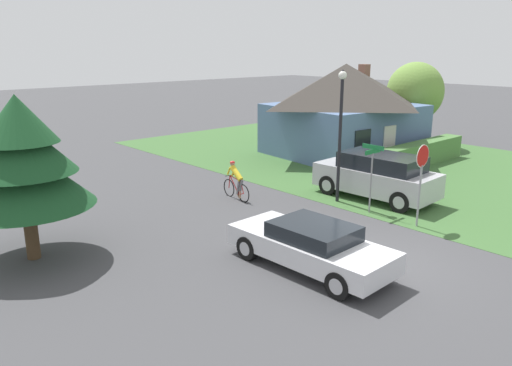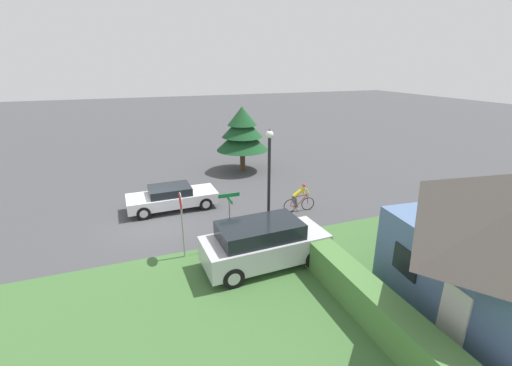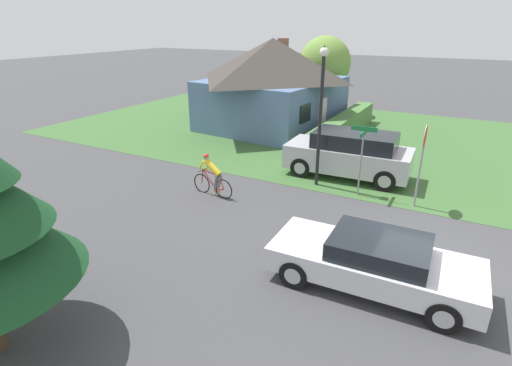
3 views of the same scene
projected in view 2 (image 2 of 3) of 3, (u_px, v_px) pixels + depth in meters
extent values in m
plane|color=#424244|center=(157.00, 223.00, 17.07)|extent=(140.00, 140.00, 0.00)
cube|color=silver|center=(452.00, 320.00, 9.23)|extent=(0.90, 0.15, 2.00)
cube|color=black|center=(405.00, 262.00, 10.92)|extent=(1.10, 0.17, 0.90)
cube|color=#4C7A3D|center=(399.00, 330.00, 9.41)|extent=(10.01, 0.90, 1.18)
cube|color=silver|center=(173.00, 199.00, 18.57)|extent=(2.00, 4.79, 0.58)
cube|color=black|center=(170.00, 190.00, 18.36)|extent=(1.70, 2.21, 0.42)
cylinder|color=black|center=(198.00, 194.00, 19.94)|extent=(0.30, 0.71, 0.70)
cylinder|color=#ADADB2|center=(198.00, 194.00, 19.94)|extent=(0.30, 0.41, 0.41)
cylinder|color=black|center=(206.00, 204.00, 18.51)|extent=(0.30, 0.71, 0.70)
cylinder|color=#ADADB2|center=(206.00, 204.00, 18.51)|extent=(0.30, 0.41, 0.41)
cylinder|color=black|center=(141.00, 202.00, 18.79)|extent=(0.30, 0.71, 0.70)
cylinder|color=#ADADB2|center=(141.00, 202.00, 18.79)|extent=(0.30, 0.41, 0.41)
cylinder|color=black|center=(144.00, 213.00, 17.36)|extent=(0.30, 0.71, 0.70)
cylinder|color=#ADADB2|center=(144.00, 213.00, 17.36)|extent=(0.30, 0.41, 0.41)
torus|color=black|center=(290.00, 206.00, 18.26)|extent=(0.10, 0.74, 0.74)
torus|color=black|center=(308.00, 204.00, 18.51)|extent=(0.10, 0.74, 0.74)
cylinder|color=#B21E1E|center=(295.00, 202.00, 18.27)|extent=(0.05, 0.18, 0.58)
cylinder|color=#B21E1E|center=(301.00, 201.00, 18.34)|extent=(0.09, 0.64, 0.69)
cylinder|color=#B21E1E|center=(300.00, 196.00, 18.23)|extent=(0.10, 0.76, 0.13)
cylinder|color=#B21E1E|center=(293.00, 206.00, 18.32)|extent=(0.07, 0.34, 0.16)
cylinder|color=#B21E1E|center=(292.00, 202.00, 18.20)|extent=(0.05, 0.21, 0.47)
cylinder|color=#B21E1E|center=(307.00, 199.00, 18.41)|extent=(0.05, 0.12, 0.55)
cylinder|color=black|center=(307.00, 195.00, 18.31)|extent=(0.44, 0.06, 0.02)
ellipsoid|color=black|center=(294.00, 197.00, 18.15)|extent=(0.10, 0.21, 0.05)
cylinder|color=slate|center=(293.00, 200.00, 18.20)|extent=(0.13, 0.26, 0.49)
cylinder|color=slate|center=(296.00, 201.00, 18.28)|extent=(0.13, 0.26, 0.64)
cylinder|color=tan|center=(294.00, 207.00, 18.34)|extent=(0.08, 0.08, 0.30)
cylinder|color=tan|center=(297.00, 208.00, 18.38)|extent=(0.17, 0.08, 0.21)
cylinder|color=yellow|center=(299.00, 192.00, 18.14)|extent=(0.28, 0.71, 0.59)
cylinder|color=yellow|center=(303.00, 192.00, 18.18)|extent=(0.09, 0.25, 0.36)
cylinder|color=yellow|center=(308.00, 191.00, 18.27)|extent=(0.09, 0.25, 0.36)
sphere|color=tan|center=(304.00, 186.00, 18.09)|extent=(0.19, 0.19, 0.19)
ellipsoid|color=red|center=(304.00, 185.00, 18.08)|extent=(0.22, 0.18, 0.12)
cube|color=#B7B7BC|center=(265.00, 247.00, 13.31)|extent=(2.22, 4.93, 0.94)
cube|color=black|center=(260.00, 230.00, 12.97)|extent=(1.90, 3.21, 0.60)
cylinder|color=black|center=(291.00, 237.00, 14.83)|extent=(0.27, 0.82, 0.81)
cylinder|color=#ADADB2|center=(291.00, 237.00, 14.83)|extent=(0.27, 0.48, 0.47)
cylinder|color=black|center=(313.00, 258.00, 13.25)|extent=(0.27, 0.82, 0.81)
cylinder|color=#ADADB2|center=(313.00, 258.00, 13.25)|extent=(0.27, 0.48, 0.47)
cylinder|color=black|center=(218.00, 253.00, 13.62)|extent=(0.27, 0.82, 0.81)
cylinder|color=#ADADB2|center=(218.00, 253.00, 13.62)|extent=(0.27, 0.48, 0.47)
cylinder|color=black|center=(233.00, 278.00, 12.03)|extent=(0.27, 0.82, 0.81)
cylinder|color=#ADADB2|center=(233.00, 278.00, 12.03)|extent=(0.27, 0.48, 0.47)
cylinder|color=gray|center=(183.00, 233.00, 13.75)|extent=(0.07, 0.07, 2.14)
cylinder|color=red|center=(181.00, 202.00, 13.30)|extent=(0.72, 0.03, 0.72)
cylinder|color=silver|center=(181.00, 202.00, 13.30)|extent=(0.76, 0.02, 0.76)
cylinder|color=black|center=(269.00, 194.00, 14.32)|extent=(0.13, 0.13, 4.75)
sphere|color=white|center=(270.00, 134.00, 13.48)|extent=(0.31, 0.31, 0.31)
cone|color=black|center=(270.00, 130.00, 13.43)|extent=(0.19, 0.19, 0.12)
cylinder|color=gray|center=(230.00, 225.00, 14.37)|extent=(0.06, 0.06, 2.23)
cube|color=#197238|center=(229.00, 199.00, 13.98)|extent=(0.90, 0.03, 0.16)
cube|color=#197238|center=(229.00, 195.00, 13.93)|extent=(0.03, 0.90, 0.16)
cylinder|color=#4C3823|center=(243.00, 160.00, 25.20)|extent=(0.37, 0.37, 1.59)
cone|color=#194723|center=(242.00, 138.00, 24.65)|extent=(3.75, 3.75, 1.73)
cone|color=#194723|center=(242.00, 126.00, 24.37)|extent=(2.92, 2.92, 1.52)
cone|color=#194723|center=(242.00, 116.00, 24.12)|extent=(2.10, 2.10, 1.32)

